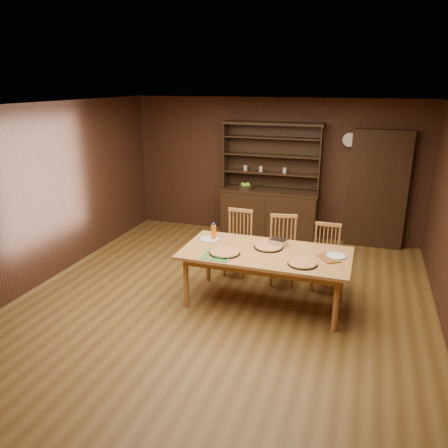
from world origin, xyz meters
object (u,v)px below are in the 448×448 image
(juice_bottle, at_px, (214,232))
(chair_right, at_px, (326,254))
(dining_table, at_px, (265,257))
(chair_center, at_px, (283,247))
(china_hutch, at_px, (269,207))
(chair_left, at_px, (238,240))

(juice_bottle, bearing_deg, chair_right, 20.28)
(dining_table, distance_m, juice_bottle, 0.86)
(dining_table, distance_m, chair_center, 0.82)
(china_hutch, bearing_deg, chair_center, -71.20)
(chair_center, height_order, juice_bottle, chair_center)
(dining_table, relative_size, chair_left, 2.17)
(chair_left, relative_size, chair_center, 1.00)
(china_hutch, xyz_separation_m, chair_right, (1.25, -1.82, -0.09))
(chair_center, bearing_deg, juice_bottle, -158.42)
(dining_table, distance_m, chair_left, 1.09)
(chair_center, bearing_deg, china_hutch, 97.51)
(china_hutch, distance_m, chair_right, 2.21)
(chair_left, bearing_deg, dining_table, -52.59)
(chair_left, height_order, chair_center, chair_center)
(chair_right, bearing_deg, chair_left, 176.16)
(chair_left, height_order, juice_bottle, chair_left)
(china_hutch, height_order, chair_left, china_hutch)
(chair_center, distance_m, chair_right, 0.63)
(dining_table, xyz_separation_m, chair_left, (-0.63, 0.88, -0.15))
(chair_right, bearing_deg, juice_bottle, -159.71)
(dining_table, relative_size, chair_right, 2.31)
(dining_table, xyz_separation_m, chair_center, (0.08, 0.80, -0.15))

